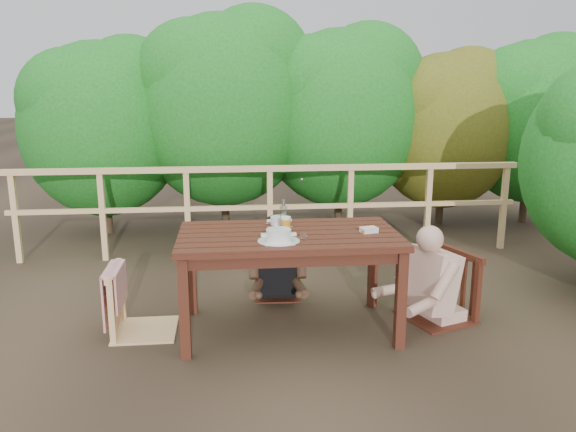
{
  "coord_description": "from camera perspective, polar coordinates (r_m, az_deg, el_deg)",
  "views": [
    {
      "loc": [
        -0.43,
        -4.13,
        1.88
      ],
      "look_at": [
        0.0,
        0.05,
        0.9
      ],
      "focal_mm": 35.58,
      "sensor_mm": 36.0,
      "label": 1
    }
  ],
  "objects": [
    {
      "name": "railing",
      "position": [
        6.3,
        -1.82,
        0.49
      ],
      "size": [
        5.6,
        0.1,
        1.01
      ],
      "primitive_type": "cube",
      "color": "#EAB77B",
      "rests_on": "ground"
    },
    {
      "name": "woman",
      "position": [
        5.07,
        -1.15,
        -1.57
      ],
      "size": [
        0.51,
        0.61,
        1.19
      ],
      "primitive_type": null,
      "rotation": [
        0.0,
        0.0,
        3.09
      ],
      "color": "black",
      "rests_on": "ground"
    },
    {
      "name": "diner_right",
      "position": [
        4.71,
        15.31,
        -2.44
      ],
      "size": [
        0.79,
        0.72,
        1.31
      ],
      "primitive_type": null,
      "rotation": [
        0.0,
        0.0,
        1.92
      ],
      "color": "beige",
      "rests_on": "ground"
    },
    {
      "name": "beer_glass",
      "position": [
        4.28,
        -0.21,
        -1.01
      ],
      "size": [
        0.07,
        0.07,
        0.14
      ],
      "primitive_type": "cylinder",
      "color": "gold",
      "rests_on": "table"
    },
    {
      "name": "bottle",
      "position": [
        4.4,
        -0.44,
        0.07
      ],
      "size": [
        0.06,
        0.06,
        0.24
      ],
      "primitive_type": "cylinder",
      "color": "white",
      "rests_on": "table"
    },
    {
      "name": "chair_right",
      "position": [
        4.74,
        14.87,
        -4.03
      ],
      "size": [
        0.66,
        0.66,
        1.04
      ],
      "primitive_type": "cube",
      "rotation": [
        0.0,
        0.0,
        -1.22
      ],
      "color": "#3D1A10",
      "rests_on": "ground"
    },
    {
      "name": "butter_tub",
      "position": [
        4.36,
        8.08,
        -1.48
      ],
      "size": [
        0.15,
        0.12,
        0.05
      ],
      "primitive_type": "cube",
      "rotation": [
        0.0,
        0.0,
        0.27
      ],
      "color": "white",
      "rests_on": "table"
    },
    {
      "name": "ground",
      "position": [
        4.56,
        0.07,
        -11.23
      ],
      "size": [
        60.0,
        60.0,
        0.0
      ],
      "primitive_type": "plane",
      "color": "#453525",
      "rests_on": "ground"
    },
    {
      "name": "hedge_row",
      "position": [
        7.38,
        0.6,
        13.26
      ],
      "size": [
        6.6,
        1.6,
        3.8
      ],
      "primitive_type": null,
      "color": "#1A651C",
      "rests_on": "ground"
    },
    {
      "name": "tumbler",
      "position": [
        4.11,
        1.55,
        -2.14
      ],
      "size": [
        0.06,
        0.06,
        0.07
      ],
      "primitive_type": "cylinder",
      "color": "white",
      "rests_on": "table"
    },
    {
      "name": "soup_near",
      "position": [
        4.08,
        -0.94,
        -2.02
      ],
      "size": [
        0.3,
        0.3,
        0.1
      ],
      "primitive_type": "cylinder",
      "color": "silver",
      "rests_on": "table"
    },
    {
      "name": "chair_far",
      "position": [
        5.1,
        -1.12,
        -3.6
      ],
      "size": [
        0.43,
        0.43,
        0.83
      ],
      "primitive_type": "cube",
      "rotation": [
        0.0,
        0.0,
        -0.05
      ],
      "color": "#3D1A10",
      "rests_on": "ground"
    },
    {
      "name": "bread_roll",
      "position": [
        4.13,
        -0.6,
        -2.04
      ],
      "size": [
        0.12,
        0.09,
        0.07
      ],
      "primitive_type": "ellipsoid",
      "color": "olive",
      "rests_on": "table"
    },
    {
      "name": "table",
      "position": [
        4.42,
        0.07,
        -6.7
      ],
      "size": [
        1.65,
        0.93,
        0.76
      ],
      "primitive_type": "cube",
      "color": "#3D1A10",
      "rests_on": "ground"
    },
    {
      "name": "chair_left",
      "position": [
        4.48,
        -14.36,
        -5.29
      ],
      "size": [
        0.5,
        0.5,
        0.99
      ],
      "primitive_type": "cube",
      "rotation": [
        0.0,
        0.0,
        1.58
      ],
      "color": "#EAB77B",
      "rests_on": "ground"
    },
    {
      "name": "soup_far",
      "position": [
        4.55,
        -0.88,
        -0.54
      ],
      "size": [
        0.24,
        0.24,
        0.08
      ],
      "primitive_type": "cylinder",
      "color": "white",
      "rests_on": "table"
    }
  ]
}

